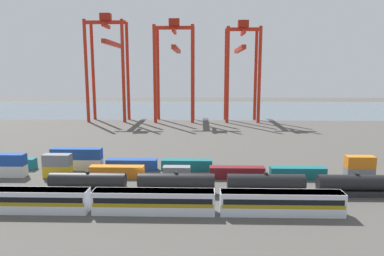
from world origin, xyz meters
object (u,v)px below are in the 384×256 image
at_px(passenger_train, 154,201).
at_px(freight_tank_row, 221,184).
at_px(shipping_container_14, 187,165).
at_px(gantry_crane_west, 109,57).
at_px(gantry_crane_east, 242,61).
at_px(shipping_container_4, 117,172).
at_px(shipping_container_6, 237,173).
at_px(gantry_crane_central, 175,60).

distance_m(passenger_train, freight_tank_row, 14.88).
relative_size(shipping_container_14, gantry_crane_west, 0.24).
height_order(passenger_train, gantry_crane_east, gantry_crane_east).
bearing_deg(shipping_container_14, freight_tank_row, -66.25).
relative_size(shipping_container_4, gantry_crane_west, 0.24).
distance_m(shipping_container_14, gantry_crane_east, 95.26).
bearing_deg(shipping_container_6, gantry_crane_west, 119.16).
distance_m(freight_tank_row, shipping_container_4, 24.82).
bearing_deg(passenger_train, gantry_crane_east, 76.64).
xyz_separation_m(shipping_container_6, gantry_crane_west, (-52.63, 94.32, 29.32)).
distance_m(gantry_crane_west, gantry_crane_east, 63.96).
height_order(shipping_container_4, gantry_crane_central, gantry_crane_central).
relative_size(freight_tank_row, shipping_container_6, 5.47).
bearing_deg(gantry_crane_central, passenger_train, -87.56).
relative_size(shipping_container_6, gantry_crane_central, 0.25).
bearing_deg(gantry_crane_east, passenger_train, -103.36).
bearing_deg(shipping_container_14, gantry_crane_east, 75.63).
xyz_separation_m(freight_tank_row, shipping_container_14, (-7.20, 16.36, -0.78)).
height_order(freight_tank_row, shipping_container_6, freight_tank_row).
relative_size(passenger_train, freight_tank_row, 0.94).
bearing_deg(passenger_train, shipping_container_6, 51.12).
bearing_deg(gantry_crane_east, gantry_crane_west, -179.88).
bearing_deg(shipping_container_6, shipping_container_4, 180.00).
bearing_deg(shipping_container_14, passenger_train, -99.80).
height_order(freight_tank_row, gantry_crane_central, gantry_crane_central).
relative_size(gantry_crane_west, gantry_crane_east, 1.07).
distance_m(shipping_container_6, gantry_crane_central, 100.87).
xyz_separation_m(shipping_container_4, gantry_crane_east, (38.02, 94.46, 27.33)).
distance_m(freight_tank_row, gantry_crane_east, 109.17).
bearing_deg(gantry_crane_east, freight_tank_row, -98.39).
relative_size(freight_tank_row, shipping_container_14, 5.47).
height_order(freight_tank_row, gantry_crane_west, gantry_crane_west).
xyz_separation_m(shipping_container_14, gantry_crane_central, (-9.31, 88.66, 27.88)).
xyz_separation_m(shipping_container_14, gantry_crane_west, (-41.27, 88.26, 29.32)).
relative_size(freight_tank_row, gantry_crane_central, 1.39).
height_order(shipping_container_6, shipping_container_14, same).
distance_m(shipping_container_4, gantry_crane_central, 98.91).
relative_size(shipping_container_14, gantry_crane_central, 0.25).
xyz_separation_m(shipping_container_6, shipping_container_14, (-11.36, 6.06, 0.00)).
relative_size(passenger_train, shipping_container_14, 5.15).
bearing_deg(shipping_container_14, shipping_container_4, -158.49).
distance_m(freight_tank_row, shipping_container_6, 11.14).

